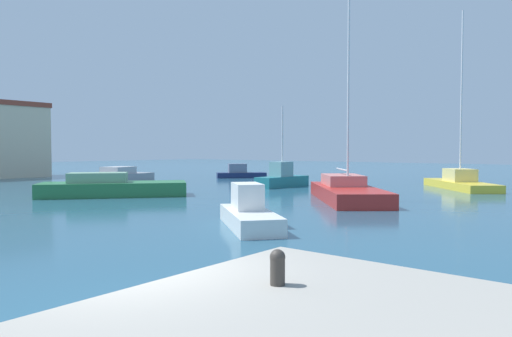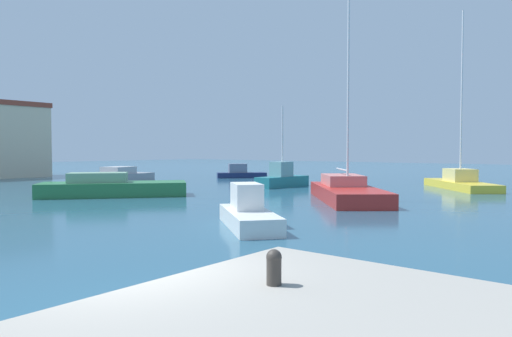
{
  "view_description": "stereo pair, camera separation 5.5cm",
  "coord_description": "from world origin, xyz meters",
  "px_view_note": "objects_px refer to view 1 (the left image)",
  "views": [
    {
      "loc": [
        -4.02,
        -5.59,
        2.8
      ],
      "look_at": [
        20.74,
        14.68,
        1.52
      ],
      "focal_mm": 32.8,
      "sensor_mm": 36.0,
      "label": 1
    },
    {
      "loc": [
        -3.99,
        -5.63,
        2.8
      ],
      "look_at": [
        20.74,
        14.68,
        1.52
      ],
      "focal_mm": 32.8,
      "sensor_mm": 36.0,
      "label": 2
    }
  ],
  "objects_px": {
    "mooring_bollard": "(278,266)",
    "motorboat_green_far_left": "(112,188)",
    "sailboat_teal_far_right": "(282,178)",
    "motorboat_white_distant_north": "(249,213)",
    "sailboat_yellow_near_pier": "(460,181)",
    "sailboat_red_center_channel": "(347,191)",
    "motorboat_navy_mid_harbor": "(240,173)",
    "motorboat_grey_inner_mooring": "(117,177)"
  },
  "relations": [
    {
      "from": "sailboat_red_center_channel",
      "to": "sailboat_yellow_near_pier",
      "type": "bearing_deg",
      "value": -12.25
    },
    {
      "from": "sailboat_teal_far_right",
      "to": "motorboat_navy_mid_harbor",
      "type": "distance_m",
      "value": 12.04
    },
    {
      "from": "sailboat_yellow_near_pier",
      "to": "mooring_bollard",
      "type": "bearing_deg",
      "value": -168.15
    },
    {
      "from": "motorboat_green_far_left",
      "to": "sailboat_red_center_channel",
      "type": "bearing_deg",
      "value": -59.94
    },
    {
      "from": "mooring_bollard",
      "to": "motorboat_grey_inner_mooring",
      "type": "xyz_separation_m",
      "value": [
        17.78,
        29.63,
        -0.82
      ]
    },
    {
      "from": "mooring_bollard",
      "to": "sailboat_teal_far_right",
      "type": "xyz_separation_m",
      "value": [
        23.83,
        17.31,
        -0.68
      ]
    },
    {
      "from": "sailboat_teal_far_right",
      "to": "sailboat_yellow_near_pier",
      "type": "xyz_separation_m",
      "value": [
        6.68,
        -10.91,
        -0.14
      ]
    },
    {
      "from": "motorboat_white_distant_north",
      "to": "sailboat_yellow_near_pier",
      "type": "distance_m",
      "value": 22.31
    },
    {
      "from": "motorboat_white_distant_north",
      "to": "sailboat_yellow_near_pier",
      "type": "bearing_deg",
      "value": -2.58
    },
    {
      "from": "motorboat_navy_mid_harbor",
      "to": "motorboat_green_far_left",
      "type": "height_order",
      "value": "motorboat_green_far_left"
    },
    {
      "from": "sailboat_red_center_channel",
      "to": "motorboat_green_far_left",
      "type": "relative_size",
      "value": 1.41
    },
    {
      "from": "motorboat_navy_mid_harbor",
      "to": "motorboat_grey_inner_mooring",
      "type": "height_order",
      "value": "motorboat_navy_mid_harbor"
    },
    {
      "from": "sailboat_red_center_channel",
      "to": "mooring_bollard",
      "type": "bearing_deg",
      "value": -154.06
    },
    {
      "from": "motorboat_grey_inner_mooring",
      "to": "motorboat_white_distant_north",
      "type": "height_order",
      "value": "motorboat_white_distant_north"
    },
    {
      "from": "motorboat_grey_inner_mooring",
      "to": "motorboat_white_distant_north",
      "type": "xyz_separation_m",
      "value": [
        -9.56,
        -22.22,
        -0.02
      ]
    },
    {
      "from": "motorboat_navy_mid_harbor",
      "to": "motorboat_green_far_left",
      "type": "bearing_deg",
      "value": -161.56
    },
    {
      "from": "mooring_bollard",
      "to": "sailboat_yellow_near_pier",
      "type": "bearing_deg",
      "value": 11.85
    },
    {
      "from": "motorboat_grey_inner_mooring",
      "to": "sailboat_yellow_near_pier",
      "type": "xyz_separation_m",
      "value": [
        12.73,
        -23.22,
        0.0
      ]
    },
    {
      "from": "sailboat_teal_far_right",
      "to": "motorboat_green_far_left",
      "type": "bearing_deg",
      "value": 163.09
    },
    {
      "from": "sailboat_red_center_channel",
      "to": "motorboat_white_distant_north",
      "type": "xyz_separation_m",
      "value": [
        -10.3,
        -1.6,
        -0.03
      ]
    },
    {
      "from": "sailboat_teal_far_right",
      "to": "sailboat_yellow_near_pier",
      "type": "bearing_deg",
      "value": -58.52
    },
    {
      "from": "mooring_bollard",
      "to": "sailboat_teal_far_right",
      "type": "relative_size",
      "value": 0.07
    },
    {
      "from": "sailboat_teal_far_right",
      "to": "motorboat_white_distant_north",
      "type": "height_order",
      "value": "sailboat_teal_far_right"
    },
    {
      "from": "sailboat_teal_far_right",
      "to": "motorboat_green_far_left",
      "type": "height_order",
      "value": "sailboat_teal_far_right"
    },
    {
      "from": "motorboat_grey_inner_mooring",
      "to": "mooring_bollard",
      "type": "bearing_deg",
      "value": -120.97
    },
    {
      "from": "sailboat_yellow_near_pier",
      "to": "sailboat_teal_far_right",
      "type": "bearing_deg",
      "value": 121.48
    },
    {
      "from": "motorboat_white_distant_north",
      "to": "motorboat_green_far_left",
      "type": "distance_m",
      "value": 14.04
    },
    {
      "from": "mooring_bollard",
      "to": "motorboat_green_far_left",
      "type": "bearing_deg",
      "value": 61.24
    },
    {
      "from": "motorboat_white_distant_north",
      "to": "sailboat_yellow_near_pier",
      "type": "height_order",
      "value": "sailboat_yellow_near_pier"
    },
    {
      "from": "motorboat_white_distant_north",
      "to": "sailboat_teal_far_right",
      "type": "bearing_deg",
      "value": 32.41
    },
    {
      "from": "motorboat_grey_inner_mooring",
      "to": "motorboat_white_distant_north",
      "type": "distance_m",
      "value": 24.19
    },
    {
      "from": "mooring_bollard",
      "to": "motorboat_grey_inner_mooring",
      "type": "distance_m",
      "value": 34.56
    },
    {
      "from": "sailboat_teal_far_right",
      "to": "motorboat_green_far_left",
      "type": "relative_size",
      "value": 0.74
    },
    {
      "from": "motorboat_navy_mid_harbor",
      "to": "sailboat_red_center_channel",
      "type": "bearing_deg",
      "value": -123.08
    },
    {
      "from": "sailboat_red_center_channel",
      "to": "motorboat_white_distant_north",
      "type": "bearing_deg",
      "value": -171.17
    },
    {
      "from": "sailboat_red_center_channel",
      "to": "sailboat_yellow_near_pier",
      "type": "relative_size",
      "value": 0.92
    },
    {
      "from": "motorboat_green_far_left",
      "to": "sailboat_yellow_near_pier",
      "type": "bearing_deg",
      "value": -37.68
    },
    {
      "from": "sailboat_red_center_channel",
      "to": "sailboat_teal_far_right",
      "type": "xyz_separation_m",
      "value": [
        5.31,
        8.31,
        0.14
      ]
    },
    {
      "from": "mooring_bollard",
      "to": "motorboat_navy_mid_harbor",
      "type": "xyz_separation_m",
      "value": [
        30.47,
        27.35,
        -0.85
      ]
    },
    {
      "from": "motorboat_navy_mid_harbor",
      "to": "motorboat_white_distant_north",
      "type": "relative_size",
      "value": 1.01
    },
    {
      "from": "sailboat_red_center_channel",
      "to": "motorboat_navy_mid_harbor",
      "type": "distance_m",
      "value": 21.9
    },
    {
      "from": "sailboat_teal_far_right",
      "to": "sailboat_yellow_near_pier",
      "type": "height_order",
      "value": "sailboat_yellow_near_pier"
    }
  ]
}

